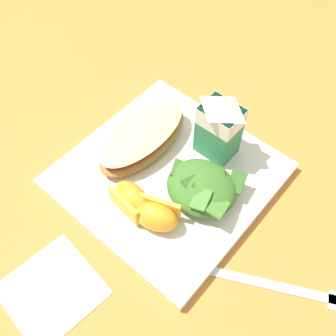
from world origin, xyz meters
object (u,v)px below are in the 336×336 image
at_px(paper_napkin, 50,289).
at_px(cheesy_pizza_bread, 143,137).
at_px(metal_fork, 295,290).
at_px(milk_carton, 220,124).
at_px(white_plate, 168,175).
at_px(orange_wedge_middle, 156,216).
at_px(orange_wedge_front, 133,200).
at_px(green_salad_pile, 201,188).

bearing_deg(paper_napkin, cheesy_pizza_bread, 103.97).
distance_m(paper_napkin, metal_fork, 0.31).
height_order(milk_carton, paper_napkin, milk_carton).
distance_m(white_plate, orange_wedge_middle, 0.09).
height_order(paper_napkin, metal_fork, metal_fork).
relative_size(white_plate, metal_fork, 1.59).
distance_m(white_plate, metal_fork, 0.23).
bearing_deg(white_plate, metal_fork, -6.34).
bearing_deg(cheesy_pizza_bread, milk_carton, 35.73).
xyz_separation_m(cheesy_pizza_bread, paper_napkin, (0.06, -0.24, -0.03)).
height_order(milk_carton, orange_wedge_front, milk_carton).
bearing_deg(orange_wedge_middle, white_plate, 120.32).
distance_m(green_salad_pile, metal_fork, 0.18).
xyz_separation_m(orange_wedge_front, metal_fork, (0.23, 0.05, -0.03)).
relative_size(green_salad_pile, orange_wedge_front, 1.70).
bearing_deg(milk_carton, orange_wedge_front, -99.24).
distance_m(cheesy_pizza_bread, metal_fork, 0.30).
xyz_separation_m(paper_napkin, metal_fork, (0.24, 0.20, 0.00)).
bearing_deg(milk_carton, orange_wedge_middle, -84.73).
bearing_deg(orange_wedge_front, white_plate, 92.66).
height_order(cheesy_pizza_bread, metal_fork, cheesy_pizza_bread).
xyz_separation_m(cheesy_pizza_bread, green_salad_pile, (0.12, -0.01, 0.00)).
bearing_deg(orange_wedge_front, cheesy_pizza_bread, 125.93).
distance_m(milk_carton, orange_wedge_middle, 0.16).
bearing_deg(green_salad_pile, orange_wedge_front, -127.11).
height_order(milk_carton, orange_wedge_middle, milk_carton).
xyz_separation_m(milk_carton, metal_fork, (0.20, -0.10, -0.07)).
relative_size(green_salad_pile, paper_napkin, 0.98).
bearing_deg(paper_napkin, orange_wedge_front, 87.70).
bearing_deg(cheesy_pizza_bread, paper_napkin, -76.03).
bearing_deg(white_plate, paper_napkin, -90.61).
bearing_deg(metal_fork, cheesy_pizza_bread, 172.35).
bearing_deg(white_plate, orange_wedge_middle, -59.68).
distance_m(milk_carton, metal_fork, 0.24).
bearing_deg(orange_wedge_front, metal_fork, 12.46).
relative_size(milk_carton, orange_wedge_front, 1.73).
distance_m(orange_wedge_middle, paper_napkin, 0.16).
bearing_deg(white_plate, orange_wedge_front, -87.34).
bearing_deg(metal_fork, paper_napkin, -139.72).
bearing_deg(metal_fork, orange_wedge_middle, -165.96).
xyz_separation_m(cheesy_pizza_bread, orange_wedge_front, (0.07, -0.09, 0.00)).
xyz_separation_m(milk_carton, orange_wedge_middle, (0.01, -0.15, -0.04)).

